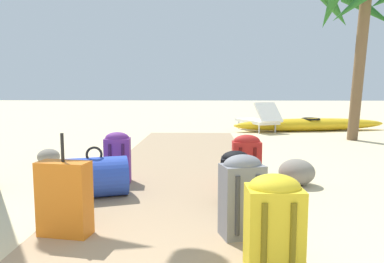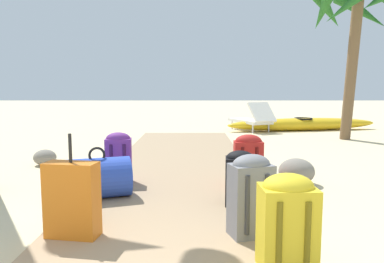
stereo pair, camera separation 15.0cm
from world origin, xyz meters
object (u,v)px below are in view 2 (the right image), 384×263
at_px(suitcase_orange, 73,199).
at_px(backpack_purple, 120,156).
at_px(backpack_black, 241,176).
at_px(backpack_yellow, 288,220).
at_px(palm_tree_far_right, 359,13).
at_px(backpack_grey, 252,193).
at_px(duffel_bag_blue, 99,178).
at_px(backpack_red, 249,159).
at_px(kayak, 304,124).
at_px(lounge_chair, 254,119).

distance_m(suitcase_orange, backpack_purple, 1.54).
relative_size(backpack_black, backpack_yellow, 0.86).
bearing_deg(suitcase_orange, backpack_purple, 88.77).
distance_m(backpack_yellow, palm_tree_far_right, 7.09).
relative_size(suitcase_orange, backpack_grey, 1.25).
xyz_separation_m(suitcase_orange, duffel_bag_blue, (-0.06, 0.96, -0.08)).
xyz_separation_m(backpack_red, backpack_yellow, (-0.06, -1.91, 0.01)).
bearing_deg(backpack_black, backpack_red, 74.97).
xyz_separation_m(backpack_yellow, kayak, (2.48, 7.97, -0.22)).
distance_m(backpack_red, lounge_chair, 5.98).
bearing_deg(backpack_purple, suitcase_orange, -91.23).
bearing_deg(duffel_bag_blue, backpack_black, -8.68).
bearing_deg(kayak, palm_tree_far_right, -76.23).
bearing_deg(duffel_bag_blue, lounge_chair, 68.01).
bearing_deg(lounge_chair, backpack_purple, -113.16).
distance_m(duffel_bag_blue, backpack_grey, 1.66).
relative_size(backpack_purple, lounge_chair, 0.35).
bearing_deg(suitcase_orange, lounge_chair, 71.11).
relative_size(backpack_black, lounge_chair, 0.31).
bearing_deg(lounge_chair, duffel_bag_blue, -111.99).
bearing_deg(backpack_purple, backpack_grey, -50.20).
relative_size(suitcase_orange, palm_tree_far_right, 0.22).
bearing_deg(duffel_bag_blue, suitcase_orange, -86.30).
height_order(backpack_red, backpack_black, backpack_red).
height_order(suitcase_orange, backpack_grey, suitcase_orange).
bearing_deg(backpack_purple, backpack_yellow, -55.64).
relative_size(backpack_yellow, kayak, 0.14).
xyz_separation_m(backpack_yellow, palm_tree_far_right, (2.96, 6.00, 2.35)).
distance_m(backpack_black, lounge_chair, 6.66).
height_order(backpack_grey, lounge_chair, lounge_chair).
height_order(suitcase_orange, backpack_yellow, suitcase_orange).
distance_m(backpack_yellow, lounge_chair, 7.88).
xyz_separation_m(duffel_bag_blue, lounge_chair, (2.56, 6.34, 0.05)).
bearing_deg(backpack_yellow, backpack_black, 95.33).
height_order(palm_tree_far_right, lounge_chair, palm_tree_far_right).
bearing_deg(kayak, backpack_grey, -109.31).
xyz_separation_m(backpack_purple, kayak, (3.88, 5.93, -0.21)).
xyz_separation_m(backpack_black, lounge_chair, (1.19, 6.55, -0.02)).
bearing_deg(duffel_bag_blue, kayak, 58.61).
bearing_deg(backpack_yellow, backpack_grey, 104.04).
distance_m(duffel_bag_blue, kayak, 7.63).
relative_size(palm_tree_far_right, kayak, 0.81).
height_order(backpack_yellow, lounge_chair, lounge_chair).
relative_size(lounge_chair, kayak, 0.38).
bearing_deg(backpack_black, suitcase_orange, -150.23).
relative_size(backpack_grey, lounge_chair, 0.37).
xyz_separation_m(palm_tree_far_right, kayak, (-0.48, 1.97, -2.56)).
bearing_deg(backpack_yellow, duffel_bag_blue, 135.53).
bearing_deg(lounge_chair, suitcase_orange, -108.89).
bearing_deg(backpack_grey, lounge_chair, 80.65).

